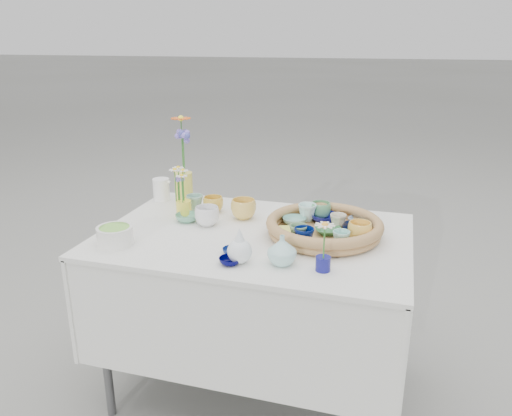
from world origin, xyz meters
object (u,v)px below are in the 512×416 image
(display_table, at_px, (255,387))
(tall_vase_yellow, at_px, (184,189))
(wicker_tray, at_px, (324,227))
(bud_vase_seafoam, at_px, (282,250))

(display_table, distance_m, tall_vase_yellow, 0.99)
(wicker_tray, distance_m, bud_vase_seafoam, 0.32)
(wicker_tray, height_order, bud_vase_seafoam, bud_vase_seafoam)
(wicker_tray, distance_m, tall_vase_yellow, 0.75)
(display_table, relative_size, bud_vase_seafoam, 11.45)
(display_table, height_order, tall_vase_yellow, tall_vase_yellow)
(wicker_tray, bearing_deg, bud_vase_seafoam, -108.58)
(bud_vase_seafoam, bearing_deg, tall_vase_yellow, 139.52)
(bud_vase_seafoam, distance_m, tall_vase_yellow, 0.80)
(display_table, height_order, bud_vase_seafoam, bud_vase_seafoam)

